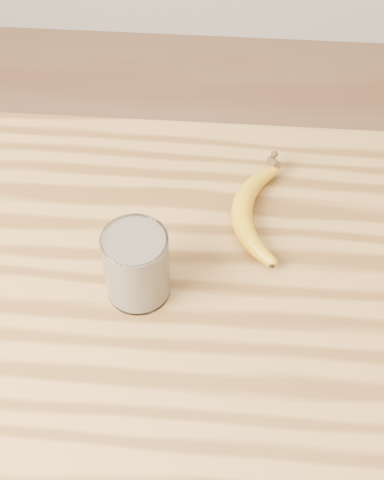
{
  "coord_description": "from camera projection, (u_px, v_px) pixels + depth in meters",
  "views": [
    {
      "loc": [
        -0.04,
        -0.51,
        1.69
      ],
      "look_at": [
        -0.08,
        0.11,
        0.93
      ],
      "focal_mm": 50.0,
      "sensor_mm": 36.0,
      "label": 1
    }
  ],
  "objects": [
    {
      "name": "room",
      "position": [
        276.0,
        35.0,
        0.58
      ],
      "size": [
        4.04,
        4.04,
        2.7
      ],
      "color": "brown",
      "rests_on": "ground"
    },
    {
      "name": "smoothie_glass",
      "position": [
        137.0,
        265.0,
        0.91
      ],
      "size": [
        0.09,
        0.09,
        0.11
      ],
      "color": "white",
      "rests_on": "table"
    },
    {
      "name": "table",
      "position": [
        239.0,
        361.0,
        1.03
      ],
      "size": [
        1.2,
        0.8,
        0.9
      ],
      "color": "#AE7C3E",
      "rests_on": "ground"
    },
    {
      "name": "banana",
      "position": [
        241.0,
        212.0,
        1.03
      ],
      "size": [
        0.11,
        0.28,
        0.03
      ],
      "primitive_type": null,
      "rotation": [
        0.0,
        0.0,
        -0.02
      ],
      "color": "gold",
      "rests_on": "table"
    }
  ]
}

